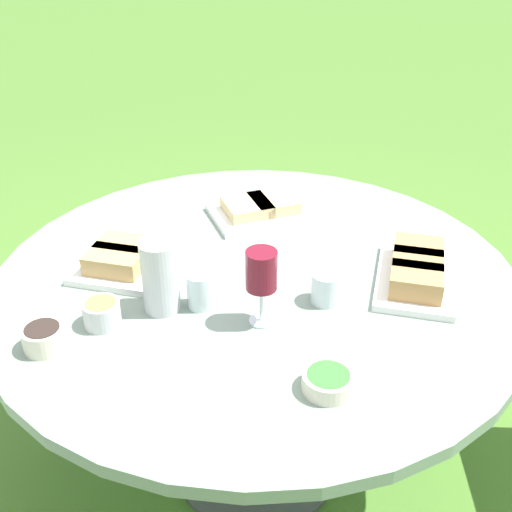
# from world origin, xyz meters

# --- Properties ---
(ground_plane) EXTENTS (40.00, 40.00, 0.00)m
(ground_plane) POSITION_xyz_m (0.00, 0.00, 0.00)
(ground_plane) COLOR #4C7A2D
(dining_table) EXTENTS (1.44, 1.44, 0.75)m
(dining_table) POSITION_xyz_m (0.00, 0.00, 0.65)
(dining_table) COLOR #4C4C51
(dining_table) RESTS_ON ground_plane
(water_pitcher) EXTENTS (0.10, 0.09, 0.19)m
(water_pitcher) POSITION_xyz_m (0.10, 0.26, 0.84)
(water_pitcher) COLOR silver
(water_pitcher) RESTS_ON dining_table
(wine_glass) EXTENTS (0.08, 0.08, 0.20)m
(wine_glass) POSITION_xyz_m (-0.13, 0.17, 0.89)
(wine_glass) COLOR silver
(wine_glass) RESTS_ON dining_table
(platter_bread_main) EXTENTS (0.32, 0.36, 0.07)m
(platter_bread_main) POSITION_xyz_m (0.32, 0.18, 0.78)
(platter_bread_main) COLOR white
(platter_bread_main) RESTS_ON dining_table
(platter_charcuterie) EXTENTS (0.40, 0.45, 0.06)m
(platter_charcuterie) POSITION_xyz_m (0.18, -0.31, 0.77)
(platter_charcuterie) COLOR white
(platter_charcuterie) RESTS_ON dining_table
(platter_sandwich_side) EXTENTS (0.31, 0.38, 0.08)m
(platter_sandwich_side) POSITION_xyz_m (-0.37, -0.22, 0.78)
(platter_sandwich_side) COLOR white
(platter_sandwich_side) RESTS_ON dining_table
(bowl_fries) EXTENTS (0.09, 0.09, 0.06)m
(bowl_fries) POSITION_xyz_m (0.17, 0.40, 0.78)
(bowl_fries) COLOR silver
(bowl_fries) RESTS_ON dining_table
(bowl_salad) EXTENTS (0.11, 0.11, 0.04)m
(bowl_salad) POSITION_xyz_m (-0.39, 0.28, 0.77)
(bowl_salad) COLOR beige
(bowl_salad) RESTS_ON dining_table
(bowl_olives) EXTENTS (0.10, 0.10, 0.06)m
(bowl_olives) POSITION_xyz_m (0.22, 0.54, 0.78)
(bowl_olives) COLOR beige
(bowl_olives) RESTS_ON dining_table
(cup_water_near) EXTENTS (0.08, 0.08, 0.08)m
(cup_water_near) POSITION_xyz_m (-0.22, -0.00, 0.79)
(cup_water_near) COLOR silver
(cup_water_near) RESTS_ON dining_table
(cup_water_far) EXTENTS (0.07, 0.07, 0.10)m
(cup_water_far) POSITION_xyz_m (0.03, 0.20, 0.80)
(cup_water_far) COLOR silver
(cup_water_far) RESTS_ON dining_table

